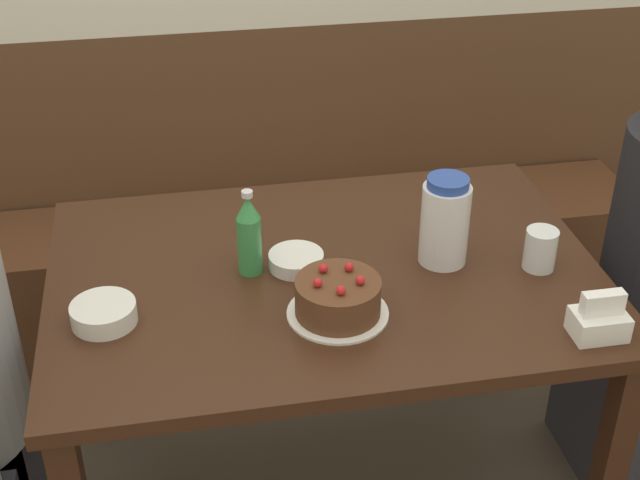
# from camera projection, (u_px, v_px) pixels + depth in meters

# --- Properties ---
(bench_seat) EXTENTS (2.44, 0.38, 0.43)m
(bench_seat) POSITION_uv_depth(u_px,v_px,m) (279.00, 270.00, 3.03)
(bench_seat) COLOR #56331E
(bench_seat) RESTS_ON ground_plane
(dining_table) EXTENTS (1.26, 0.87, 0.76)m
(dining_table) POSITION_uv_depth(u_px,v_px,m) (325.00, 305.00, 2.10)
(dining_table) COLOR #381E11
(dining_table) RESTS_ON ground_plane
(birthday_cake) EXTENTS (0.22, 0.22, 0.10)m
(birthday_cake) POSITION_uv_depth(u_px,v_px,m) (338.00, 298.00, 1.88)
(birthday_cake) COLOR white
(birthday_cake) RESTS_ON dining_table
(water_pitcher) EXTENTS (0.11, 0.11, 0.21)m
(water_pitcher) POSITION_uv_depth(u_px,v_px,m) (445.00, 221.00, 2.03)
(water_pitcher) COLOR white
(water_pitcher) RESTS_ON dining_table
(soju_bottle) EXTENTS (0.06, 0.06, 0.21)m
(soju_bottle) POSITION_uv_depth(u_px,v_px,m) (249.00, 234.00, 1.99)
(soju_bottle) COLOR #388E4C
(soju_bottle) RESTS_ON dining_table
(napkin_holder) EXTENTS (0.11, 0.08, 0.11)m
(napkin_holder) POSITION_uv_depth(u_px,v_px,m) (599.00, 320.00, 1.82)
(napkin_holder) COLOR white
(napkin_holder) RESTS_ON dining_table
(bowl_soup_white) EXTENTS (0.13, 0.13, 0.03)m
(bowl_soup_white) POSITION_uv_depth(u_px,v_px,m) (296.00, 260.00, 2.05)
(bowl_soup_white) COLOR white
(bowl_soup_white) RESTS_ON dining_table
(bowl_rice_small) EXTENTS (0.14, 0.14, 0.04)m
(bowl_rice_small) POSITION_uv_depth(u_px,v_px,m) (104.00, 313.00, 1.86)
(bowl_rice_small) COLOR white
(bowl_rice_small) RESTS_ON dining_table
(glass_water_tall) EXTENTS (0.07, 0.07, 0.10)m
(glass_water_tall) POSITION_uv_depth(u_px,v_px,m) (540.00, 249.00, 2.03)
(glass_water_tall) COLOR silver
(glass_water_tall) RESTS_ON dining_table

